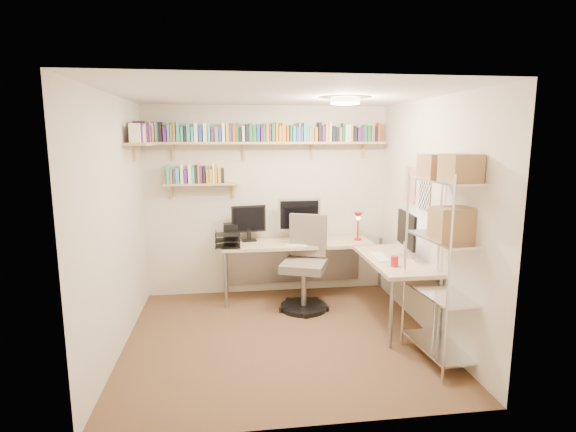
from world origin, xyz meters
name	(u,v)px	position (x,y,z in m)	size (l,w,h in m)	color
ground	(281,337)	(0.00, 0.00, 0.00)	(3.20, 3.20, 0.00)	#4F3921
room_shell	(281,192)	(0.00, 0.00, 1.55)	(3.24, 3.04, 2.52)	beige
wall_shelves	(235,143)	(-0.41, 1.30, 2.03)	(3.12, 1.09, 0.80)	tan
corner_desk	(311,247)	(0.49, 0.93, 0.74)	(2.31, 1.92, 1.30)	tan
office_chair	(305,270)	(0.40, 0.81, 0.48)	(0.66, 0.67, 1.15)	black
wire_rack	(448,213)	(1.42, -0.72, 1.42)	(0.45, 0.81, 1.95)	silver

